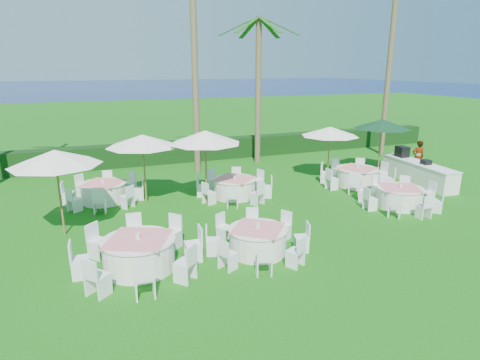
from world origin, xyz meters
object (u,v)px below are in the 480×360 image
object	(u,v)px
umbrella_c	(143,141)
umbrella_d	(330,131)
buffet_table	(417,172)
banquet_table_a	(139,253)
staff_person	(418,157)
umbrella_a	(55,158)
banquet_table_c	(400,196)
banquet_table_d	(104,192)
umbrella_b	(205,137)
banquet_table_e	(234,187)
umbrella_green	(382,124)
banquet_table_b	(258,240)
banquet_table_f	(357,176)

from	to	relation	value
umbrella_c	umbrella_d	bearing A→B (deg)	2.15
umbrella_c	buffet_table	size ratio (longest dim) A/B	0.66
banquet_table_a	staff_person	distance (m)	15.65
banquet_table_a	umbrella_c	distance (m)	6.13
banquet_table_a	umbrella_d	xyz separation A→B (m)	(9.94, 6.01, 1.89)
umbrella_c	staff_person	distance (m)	13.85
banquet_table_a	umbrella_a	bearing A→B (deg)	121.71
umbrella_c	umbrella_d	xyz separation A→B (m)	(8.91, 0.33, -0.18)
banquet_table_c	banquet_table_d	world-z (taller)	banquet_table_d
banquet_table_a	banquet_table_d	world-z (taller)	banquet_table_a
banquet_table_c	umbrella_d	bearing A→B (deg)	94.11
umbrella_b	buffet_table	world-z (taller)	umbrella_b
umbrella_b	buffet_table	xyz separation A→B (m)	(10.23, -0.76, -2.16)
banquet_table_a	umbrella_c	xyz separation A→B (m)	(1.04, 5.68, 2.07)
banquet_table_e	umbrella_c	size ratio (longest dim) A/B	1.08
umbrella_d	umbrella_green	xyz separation A→B (m)	(3.20, 0.12, 0.19)
banquet_table_d	umbrella_b	bearing A→B (deg)	-23.56
banquet_table_b	buffet_table	bearing A→B (deg)	22.23
umbrella_d	umbrella_green	bearing A→B (deg)	2.15
staff_person	umbrella_a	bearing A→B (deg)	21.98
umbrella_c	buffet_table	world-z (taller)	umbrella_c
banquet_table_c	umbrella_a	xyz separation A→B (m)	(-12.27, 1.79, 2.18)
banquet_table_f	umbrella_green	distance (m)	3.72
banquet_table_e	buffet_table	world-z (taller)	buffet_table
umbrella_c	umbrella_green	world-z (taller)	umbrella_green
umbrella_b	umbrella_d	size ratio (longest dim) A/B	1.07
banquet_table_b	banquet_table_c	distance (m)	7.08
banquet_table_c	umbrella_b	world-z (taller)	umbrella_b
banquet_table_a	umbrella_d	world-z (taller)	umbrella_d
banquet_table_a	banquet_table_e	distance (m)	6.80
banquet_table_a	umbrella_b	xyz separation A→B (m)	(3.30, 4.62, 2.24)
umbrella_a	umbrella_b	world-z (taller)	umbrella_b
buffet_table	banquet_table_e	bearing A→B (deg)	172.87
umbrella_a	banquet_table_c	bearing A→B (deg)	-8.29
umbrella_b	umbrella_green	distance (m)	9.95
banquet_table_d	banquet_table_f	size ratio (longest dim) A/B	0.96
banquet_table_e	umbrella_b	xyz separation A→B (m)	(-1.33, -0.35, 2.28)
banquet_table_a	banquet_table_e	world-z (taller)	banquet_table_a
banquet_table_d	buffet_table	world-z (taller)	buffet_table
umbrella_a	umbrella_d	distance (m)	12.26
banquet_table_d	buffet_table	size ratio (longest dim) A/B	0.74
umbrella_c	banquet_table_d	bearing A→B (deg)	158.39
banquet_table_e	staff_person	bearing A→B (deg)	1.03
banquet_table_b	banquet_table_e	size ratio (longest dim) A/B	0.98
umbrella_c	banquet_table_f	bearing A→B (deg)	-7.16
umbrella_b	umbrella_c	bearing A→B (deg)	155.09
banquet_table_e	umbrella_green	xyz separation A→B (m)	(8.50, 1.16, 2.11)
umbrella_d	umbrella_green	distance (m)	3.21
banquet_table_d	umbrella_d	xyz separation A→B (m)	(10.51, -0.30, 1.92)
staff_person	umbrella_c	bearing A→B (deg)	13.25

